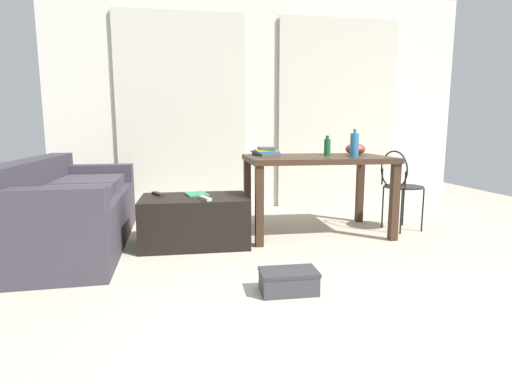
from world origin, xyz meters
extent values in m
plane|color=#B2A893|center=(0.00, 1.22, 0.00)|extent=(7.75, 7.75, 0.00)
cube|color=silver|center=(0.00, 3.23, 1.35)|extent=(5.23, 0.10, 2.69)
cube|color=beige|center=(-1.00, 3.15, 1.20)|extent=(1.57, 0.03, 2.41)
cube|color=beige|center=(1.00, 3.15, 1.20)|extent=(1.57, 0.03, 2.41)
cube|color=#38333D|center=(-1.90, 1.63, 0.23)|extent=(0.90, 1.95, 0.46)
cube|color=#38333D|center=(-2.21, 1.61, 0.61)|extent=(0.29, 1.92, 0.31)
cube|color=#38333D|center=(-1.94, 2.48, 0.55)|extent=(0.82, 0.24, 0.19)
cube|color=#38333D|center=(-1.86, 0.77, 0.55)|extent=(0.82, 0.24, 0.19)
cube|color=#3E3944|center=(-1.87, 2.01, 0.51)|extent=(0.61, 0.75, 0.10)
cube|color=#3E3944|center=(-1.83, 1.25, 0.51)|extent=(0.61, 0.75, 0.10)
cube|color=black|center=(-0.88, 1.55, 0.21)|extent=(0.92, 0.59, 0.43)
cube|color=#382619|center=(0.30, 1.78, 0.73)|extent=(1.35, 0.86, 0.05)
cube|color=#382619|center=(-0.33, 1.40, 0.35)|extent=(0.07, 0.07, 0.71)
cube|color=#382619|center=(0.92, 1.40, 0.35)|extent=(0.07, 0.07, 0.71)
cube|color=#382619|center=(-0.33, 2.16, 0.35)|extent=(0.07, 0.07, 0.71)
cube|color=#382619|center=(0.92, 2.16, 0.35)|extent=(0.07, 0.07, 0.71)
cylinder|color=black|center=(1.20, 1.75, 0.44)|extent=(0.39, 0.39, 0.02)
cylinder|color=black|center=(1.36, 1.64, 0.22)|extent=(0.02, 0.02, 0.43)
cylinder|color=black|center=(1.30, 1.91, 0.22)|extent=(0.02, 0.02, 0.43)
cylinder|color=black|center=(1.10, 1.58, 0.22)|extent=(0.02, 0.02, 0.43)
cylinder|color=black|center=(1.04, 1.85, 0.22)|extent=(0.02, 0.02, 0.43)
torus|color=black|center=(1.07, 1.72, 0.62)|extent=(0.10, 0.38, 0.38)
cylinder|color=black|center=(1.11, 1.56, 0.53)|extent=(0.02, 0.02, 0.17)
cylinder|color=black|center=(1.03, 1.88, 0.53)|extent=(0.02, 0.02, 0.17)
cylinder|color=#195B2D|center=(0.42, 1.84, 0.84)|extent=(0.06, 0.06, 0.16)
cylinder|color=#195B2D|center=(0.42, 1.84, 0.93)|extent=(0.03, 0.03, 0.03)
cylinder|color=teal|center=(0.60, 1.59, 0.87)|extent=(0.08, 0.08, 0.22)
cylinder|color=teal|center=(0.60, 1.59, 0.99)|extent=(0.03, 0.03, 0.04)
ellipsoid|color=#9E3833|center=(0.74, 1.90, 0.82)|extent=(0.20, 0.20, 0.12)
cube|color=#4C4C51|center=(-0.16, 1.97, 0.77)|extent=(0.25, 0.33, 0.02)
cube|color=#1E668C|center=(-0.17, 1.97, 0.79)|extent=(0.25, 0.30, 0.02)
cube|color=gold|center=(-0.17, 1.97, 0.81)|extent=(0.20, 0.21, 0.02)
cube|color=#4C4C51|center=(-0.16, 1.98, 0.83)|extent=(0.17, 0.25, 0.02)
cube|color=#9EA0A5|center=(0.26, 1.58, 0.76)|extent=(0.07, 0.04, 0.00)
torus|color=#3372B2|center=(0.21, 1.60, 0.76)|extent=(0.03, 0.03, 0.00)
cube|color=#9EA0A5|center=(0.25, 1.57, 0.76)|extent=(0.06, 0.05, 0.00)
torus|color=#3372B2|center=(0.21, 1.60, 0.76)|extent=(0.03, 0.03, 0.00)
cube|color=#B7B7B2|center=(-0.79, 1.38, 0.44)|extent=(0.11, 0.17, 0.03)
cube|color=#232326|center=(-1.20, 1.69, 0.44)|extent=(0.13, 0.18, 0.02)
cube|color=#2D7F56|center=(-0.86, 1.65, 0.43)|extent=(0.23, 0.27, 0.01)
cube|color=#38383D|center=(-0.31, 0.39, 0.06)|extent=(0.35, 0.20, 0.12)
cube|color=#313135|center=(-0.31, 0.39, 0.13)|extent=(0.36, 0.21, 0.02)
camera|label=1|loc=(-0.88, -1.92, 1.01)|focal=27.94mm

